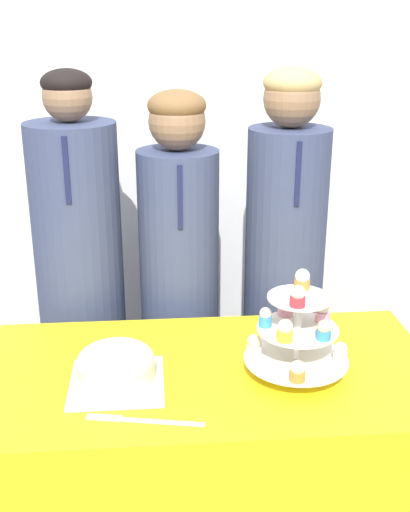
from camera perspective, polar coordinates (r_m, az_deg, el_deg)
wall_back at (r=2.74m, az=-1.69°, el=13.12°), size 9.00×0.06×2.70m
table at (r=2.10m, az=0.37°, el=-18.78°), size 1.33×0.69×0.74m
round_cake at (r=1.81m, az=-7.91°, el=-9.65°), size 0.26×0.26×0.12m
cake_knife at (r=1.69m, az=-7.10°, el=-14.24°), size 0.30×0.08×0.01m
cupcake_stand at (r=1.83m, az=8.17°, el=-6.59°), size 0.30×0.30×0.30m
student_0 at (r=2.43m, az=-10.89°, el=-3.59°), size 0.32×0.32×1.54m
student_1 at (r=2.42m, az=-2.27°, el=-3.69°), size 0.29×0.30×1.47m
student_2 at (r=2.46m, az=6.97°, el=-2.61°), size 0.30×0.30×1.55m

